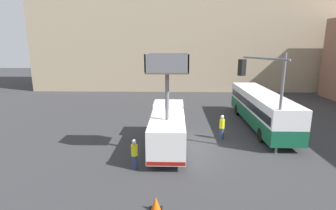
{
  "coord_description": "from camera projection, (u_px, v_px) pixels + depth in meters",
  "views": [
    {
      "loc": [
        -0.55,
        -17.11,
        7.06
      ],
      "look_at": [
        -1.01,
        0.82,
        2.85
      ],
      "focal_mm": 28.0,
      "sensor_mm": 36.0,
      "label": 1
    }
  ],
  "objects": [
    {
      "name": "building_backdrop_far",
      "position": [
        178.0,
        32.0,
        41.97
      ],
      "size": [
        44.0,
        10.0,
        17.87
      ],
      "color": "tan",
      "rests_on": "ground_plane"
    },
    {
      "name": "utility_truck",
      "position": [
        168.0,
        126.0,
        17.83
      ],
      "size": [
        2.57,
        7.22,
        6.48
      ],
      "color": "silver",
      "rests_on": "ground_plane"
    },
    {
      "name": "ground_plane",
      "position": [
        182.0,
        147.0,
        18.25
      ],
      "size": [
        120.0,
        120.0,
        0.0
      ],
      "primitive_type": "plane",
      "color": "#333335"
    },
    {
      "name": "traffic_light_pole",
      "position": [
        269.0,
        89.0,
        15.78
      ],
      "size": [
        3.31,
        3.06,
        6.52
      ],
      "color": "slate",
      "rests_on": "ground_plane"
    },
    {
      "name": "traffic_cone_near_truck",
      "position": [
        156.0,
        204.0,
        11.31
      ],
      "size": [
        0.56,
        0.56,
        0.64
      ],
      "color": "black",
      "rests_on": "ground_plane"
    },
    {
      "name": "road_worker_near_truck",
      "position": [
        134.0,
        154.0,
        14.99
      ],
      "size": [
        0.38,
        0.38,
        1.78
      ],
      "rotation": [
        0.0,
        0.0,
        2.99
      ],
      "color": "navy",
      "rests_on": "ground_plane"
    },
    {
      "name": "road_worker_directing",
      "position": [
        222.0,
        127.0,
        19.7
      ],
      "size": [
        0.38,
        0.38,
        1.87
      ],
      "rotation": [
        0.0,
        0.0,
        6.11
      ],
      "color": "navy",
      "rests_on": "ground_plane"
    },
    {
      "name": "city_bus",
      "position": [
        261.0,
        107.0,
        22.55
      ],
      "size": [
        2.43,
        12.12,
        2.97
      ],
      "rotation": [
        0.0,
        0.0,
        1.7
      ],
      "color": "#145638",
      "rests_on": "ground_plane"
    }
  ]
}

